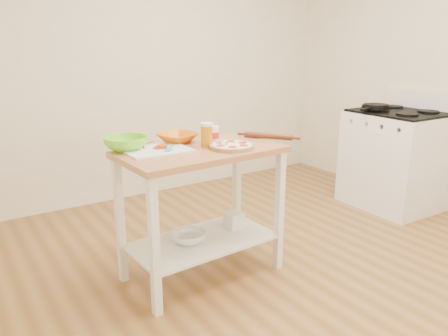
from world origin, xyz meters
name	(u,v)px	position (x,y,z in m)	size (l,w,h in m)	color
room_shell	(323,78)	(0.00, 0.00, 1.35)	(4.04, 4.54, 2.74)	olive
prep_island	(202,187)	(-0.63, 0.43, 0.64)	(1.08, 0.62, 0.90)	#B27849
gas_stove	(395,159)	(1.64, 0.57, 0.47)	(0.73, 0.84, 1.11)	white
skillet	(375,107)	(1.48, 0.73, 0.98)	(0.41, 0.26, 0.03)	black
pizza	(232,146)	(-0.45, 0.34, 0.92)	(0.30, 0.30, 0.05)	tan
cutting_board	(156,150)	(-0.89, 0.54, 0.91)	(0.40, 0.30, 0.04)	white
spatula	(169,149)	(-0.83, 0.49, 0.92)	(0.12, 0.13, 0.01)	teal
knife	(138,146)	(-0.97, 0.66, 0.92)	(0.24, 0.16, 0.01)	silver
orange_bowl	(177,138)	(-0.66, 0.70, 0.93)	(0.26, 0.26, 0.06)	#DE6505
green_bowl	(126,143)	(-1.04, 0.67, 0.94)	(0.28, 0.28, 0.09)	#76E226
beer_pint	(207,135)	(-0.57, 0.46, 0.98)	(0.08, 0.08, 0.16)	#C5750F
yogurt_tub	(212,135)	(-0.48, 0.54, 0.96)	(0.10, 0.10, 0.21)	white
rolling_pin	(268,136)	(-0.07, 0.43, 0.92)	(0.04, 0.04, 0.35)	#5E2A15
shelf_glass_bowl	(189,237)	(-0.73, 0.45, 0.30)	(0.24, 0.24, 0.07)	silver
shelf_bin	(234,220)	(-0.33, 0.48, 0.32)	(0.12, 0.12, 0.12)	white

